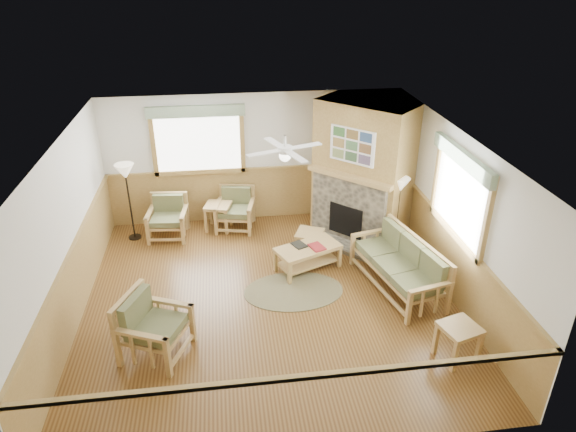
{
  "coord_description": "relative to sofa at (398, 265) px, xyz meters",
  "views": [
    {
      "loc": [
        -0.63,
        -6.94,
        5.08
      ],
      "look_at": [
        0.4,
        0.7,
        1.15
      ],
      "focal_mm": 32.0,
      "sensor_mm": 36.0,
      "label": 1
    }
  ],
  "objects": [
    {
      "name": "floor_lamp_right",
      "position": [
        0.38,
        1.26,
        0.3
      ],
      "size": [
        0.42,
        0.42,
        1.48
      ],
      "primitive_type": null,
      "rotation": [
        0.0,
        0.0,
        0.29
      ],
      "color": "black",
      "rests_on": "floor"
    },
    {
      "name": "braided_rug",
      "position": [
        -1.75,
        0.1,
        -0.44
      ],
      "size": [
        1.88,
        1.88,
        0.01
      ],
      "primitive_type": "cylinder",
      "rotation": [
        0.0,
        0.0,
        -0.12
      ],
      "color": "brown",
      "rests_on": "floor"
    },
    {
      "name": "sofa",
      "position": [
        0.0,
        0.0,
        0.0
      ],
      "size": [
        2.06,
        1.21,
        0.89
      ],
      "primitive_type": null,
      "rotation": [
        0.0,
        0.0,
        -1.34
      ],
      "color": "tan",
      "rests_on": "floor"
    },
    {
      "name": "wall_front",
      "position": [
        -2.17,
        -3.04,
        0.91
      ],
      "size": [
        6.0,
        0.02,
        2.7
      ],
      "primitive_type": "cube",
      "color": "silver",
      "rests_on": "floor"
    },
    {
      "name": "ceiling_fan",
      "position": [
        -1.87,
        0.26,
        2.22
      ],
      "size": [
        1.59,
        1.59,
        0.36
      ],
      "primitive_type": null,
      "rotation": [
        0.0,
        0.0,
        0.35
      ],
      "color": "white",
      "rests_on": "ceiling"
    },
    {
      "name": "book_dark",
      "position": [
        -1.55,
        0.84,
        0.04
      ],
      "size": [
        0.3,
        0.33,
        0.03
      ],
      "primitive_type": "cube",
      "rotation": [
        0.0,
        0.0,
        0.45
      ],
      "color": "black",
      "rests_on": "coffee_table"
    },
    {
      "name": "armchair_back_right",
      "position": [
        -2.62,
        2.51,
        -0.03
      ],
      "size": [
        0.88,
        0.88,
        0.83
      ],
      "primitive_type": null,
      "rotation": [
        0.0,
        0.0,
        -0.21
      ],
      "color": "tan",
      "rests_on": "floor"
    },
    {
      "name": "fireplace",
      "position": [
        -0.12,
        2.01,
        0.91
      ],
      "size": [
        3.11,
        3.11,
        2.7
      ],
      "primitive_type": null,
      "rotation": [
        0.0,
        0.0,
        -0.79
      ],
      "color": "olive",
      "rests_on": "floor"
    },
    {
      "name": "book_red",
      "position": [
        -1.25,
        0.72,
        0.04
      ],
      "size": [
        0.31,
        0.36,
        0.03
      ],
      "primitive_type": "cube",
      "rotation": [
        0.0,
        0.0,
        0.37
      ],
      "color": "maroon",
      "rests_on": "coffee_table"
    },
    {
      "name": "wall_back",
      "position": [
        -2.17,
        2.96,
        0.91
      ],
      "size": [
        6.0,
        0.02,
        2.7
      ],
      "primitive_type": "cube",
      "color": "silver",
      "rests_on": "floor"
    },
    {
      "name": "floor",
      "position": [
        -2.17,
        -0.04,
        -0.45
      ],
      "size": [
        6.0,
        6.0,
        0.01
      ],
      "primitive_type": "cube",
      "color": "brown",
      "rests_on": "ground"
    },
    {
      "name": "window_back",
      "position": [
        -3.27,
        2.92,
        2.09
      ],
      "size": [
        1.9,
        0.16,
        1.5
      ],
      "primitive_type": null,
      "color": "white",
      "rests_on": "wall_back"
    },
    {
      "name": "floor_lamp_left",
      "position": [
        -4.65,
        2.35,
        0.35
      ],
      "size": [
        0.44,
        0.44,
        1.59
      ],
      "primitive_type": null,
      "rotation": [
        0.0,
        0.0,
        -0.23
      ],
      "color": "black",
      "rests_on": "floor"
    },
    {
      "name": "end_table_chairs",
      "position": [
        -2.96,
        2.51,
        -0.16
      ],
      "size": [
        0.61,
        0.59,
        0.56
      ],
      "primitive_type": null,
      "rotation": [
        0.0,
        0.0,
        -0.27
      ],
      "color": "tan",
      "rests_on": "floor"
    },
    {
      "name": "armchair_back_left",
      "position": [
        -3.97,
        2.32,
        -0.03
      ],
      "size": [
        0.81,
        0.81,
        0.83
      ],
      "primitive_type": null,
      "rotation": [
        0.0,
        0.0,
        -0.1
      ],
      "color": "tan",
      "rests_on": "floor"
    },
    {
      "name": "coffee_table",
      "position": [
        -1.4,
        0.77,
        -0.22
      ],
      "size": [
        1.27,
        0.97,
        0.46
      ],
      "primitive_type": null,
      "rotation": [
        0.0,
        0.0,
        0.41
      ],
      "color": "tan",
      "rests_on": "floor"
    },
    {
      "name": "wainscot",
      "position": [
        -2.17,
        -0.04,
        0.11
      ],
      "size": [
        6.0,
        6.0,
        1.1
      ],
      "primitive_type": null,
      "color": "olive",
      "rests_on": "floor"
    },
    {
      "name": "window_right",
      "position": [
        0.79,
        -0.24,
        2.09
      ],
      "size": [
        0.16,
        1.9,
        1.5
      ],
      "primitive_type": null,
      "color": "white",
      "rests_on": "wall_right"
    },
    {
      "name": "footstool",
      "position": [
        -1.26,
        1.35,
        -0.23
      ],
      "size": [
        0.64,
        0.64,
        0.42
      ],
      "primitive_type": null,
      "rotation": [
        0.0,
        0.0,
        -0.41
      ],
      "color": "tan",
      "rests_on": "floor"
    },
    {
      "name": "wall_left",
      "position": [
        -5.17,
        -0.04,
        0.91
      ],
      "size": [
        0.02,
        6.0,
        2.7
      ],
      "primitive_type": "cube",
      "color": "silver",
      "rests_on": "floor"
    },
    {
      "name": "ceiling",
      "position": [
        -2.17,
        -0.04,
        2.26
      ],
      "size": [
        6.0,
        6.0,
        0.01
      ],
      "primitive_type": "cube",
      "color": "white",
      "rests_on": "floor"
    },
    {
      "name": "wall_right",
      "position": [
        0.83,
        -0.04,
        0.91
      ],
      "size": [
        0.02,
        6.0,
        2.7
      ],
      "primitive_type": "cube",
      "color": "silver",
      "rests_on": "floor"
    },
    {
      "name": "end_table_sofa",
      "position": [
        0.28,
        -1.79,
        -0.16
      ],
      "size": [
        0.61,
        0.6,
        0.56
      ],
      "primitive_type": null,
      "rotation": [
        0.0,
        0.0,
        0.29
      ],
      "color": "tan",
      "rests_on": "floor"
    },
    {
      "name": "armchair_left",
      "position": [
        -3.88,
        -1.12,
        0.02
      ],
      "size": [
        1.09,
        1.09,
        0.93
      ],
      "primitive_type": null,
      "rotation": [
        0.0,
        0.0,
        1.16
      ],
      "color": "tan",
      "rests_on": "floor"
    }
  ]
}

